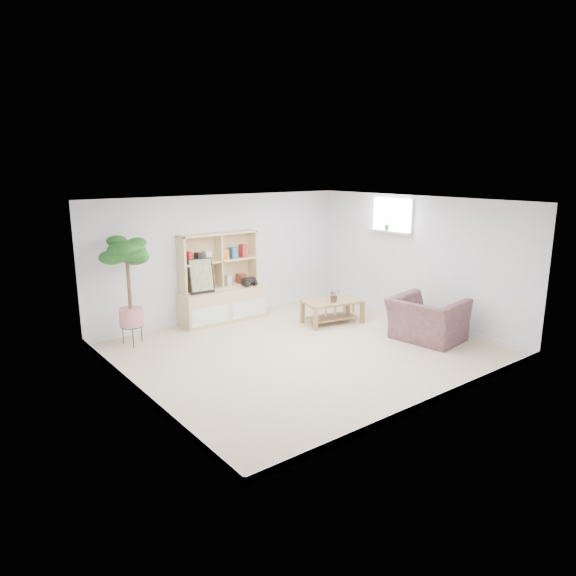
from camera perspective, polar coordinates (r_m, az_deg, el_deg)
floor at (r=8.41m, az=1.68°, el=-6.96°), size 5.50×5.00×0.01m
ceiling at (r=7.91m, az=1.79°, el=9.58°), size 5.50×5.00×0.01m
walls at (r=8.07m, az=1.73°, el=1.06°), size 5.51×5.01×2.40m
baseboard at (r=8.39m, az=1.68°, el=-6.64°), size 5.50×5.00×0.10m
window at (r=10.27m, az=11.56°, el=7.95°), size 0.10×0.98×0.68m
window_sill at (r=10.26m, az=11.26°, el=6.16°), size 0.14×1.00×0.04m
storage_unit at (r=9.86m, az=-7.35°, el=1.13°), size 1.70×0.57×1.70m
poster at (r=9.53m, az=-9.62°, el=1.33°), size 0.48×0.15×0.65m
toy_truck at (r=10.07m, az=-4.38°, el=0.75°), size 0.35×0.24×0.18m
coffee_table at (r=9.81m, az=4.96°, el=-2.65°), size 1.18×0.80×0.44m
table_plant at (r=9.64m, az=5.13°, el=-0.82°), size 0.24×0.21×0.25m
floor_tree at (r=8.82m, az=-17.22°, el=-0.36°), size 0.80×0.80×1.84m
armchair at (r=9.09m, az=15.20°, el=-3.06°), size 1.15×1.28×0.85m
sill_plant at (r=10.29m, az=11.03°, el=7.01°), size 0.16×0.14×0.25m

